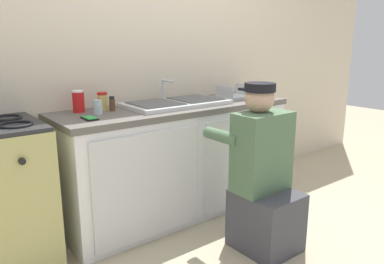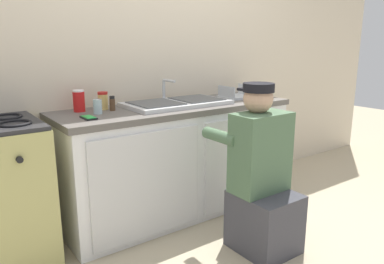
{
  "view_description": "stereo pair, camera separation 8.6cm",
  "coord_description": "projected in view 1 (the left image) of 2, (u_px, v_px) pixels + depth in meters",
  "views": [
    {
      "loc": [
        -1.66,
        -2.04,
        1.36
      ],
      "look_at": [
        0.0,
        0.1,
        0.7
      ],
      "focal_mm": 35.0,
      "sensor_mm": 36.0,
      "label": 1
    },
    {
      "loc": [
        -1.59,
        -2.09,
        1.36
      ],
      "look_at": [
        0.0,
        0.1,
        0.7
      ],
      "focal_mm": 35.0,
      "sensor_mm": 36.0,
      "label": 2
    }
  ],
  "objects": [
    {
      "name": "sink_double_basin",
      "position": [
        176.0,
        103.0,
        2.89
      ],
      "size": [
        0.8,
        0.44,
        0.19
      ],
      "color": "silver",
      "rests_on": "countertop"
    },
    {
      "name": "cell_phone",
      "position": [
        90.0,
        118.0,
        2.37
      ],
      "size": [
        0.07,
        0.14,
        0.01
      ],
      "color": "black",
      "rests_on": "countertop"
    },
    {
      "name": "counter_cabinet",
      "position": [
        177.0,
        162.0,
        3.0
      ],
      "size": [
        1.86,
        0.62,
        0.83
      ],
      "color": "white",
      "rests_on": "ground_plane"
    },
    {
      "name": "dish_rack_tray",
      "position": [
        234.0,
        95.0,
        3.27
      ],
      "size": [
        0.28,
        0.22,
        0.11
      ],
      "color": "#B2B7BC",
      "rests_on": "countertop"
    },
    {
      "name": "spice_bottle_pepper",
      "position": [
        112.0,
        104.0,
        2.64
      ],
      "size": [
        0.04,
        0.04,
        0.1
      ],
      "color": "#513823",
      "rests_on": "countertop"
    },
    {
      "name": "soda_cup_red",
      "position": [
        78.0,
        101.0,
        2.59
      ],
      "size": [
        0.08,
        0.08,
        0.15
      ],
      "color": "red",
      "rests_on": "countertop"
    },
    {
      "name": "countertop",
      "position": [
        176.0,
        108.0,
        2.9
      ],
      "size": [
        1.9,
        0.62,
        0.04
      ],
      "primitive_type": "cube",
      "color": "#5B5651",
      "rests_on": "counter_cabinet"
    },
    {
      "name": "condiment_jar",
      "position": [
        102.0,
        101.0,
        2.68
      ],
      "size": [
        0.07,
        0.07,
        0.13
      ],
      "color": "#DBB760",
      "rests_on": "countertop"
    },
    {
      "name": "back_wall",
      "position": [
        151.0,
        55.0,
        3.08
      ],
      "size": [
        6.0,
        0.1,
        2.5
      ],
      "primitive_type": "cube",
      "color": "beige",
      "rests_on": "ground_plane"
    },
    {
      "name": "plumber_person",
      "position": [
        263.0,
        182.0,
        2.46
      ],
      "size": [
        0.42,
        0.61,
        1.1
      ],
      "color": "#3F3F47",
      "rests_on": "ground_plane"
    },
    {
      "name": "water_glass",
      "position": [
        98.0,
        107.0,
        2.52
      ],
      "size": [
        0.06,
        0.06,
        0.1
      ],
      "color": "#ADC6CC",
      "rests_on": "countertop"
    },
    {
      "name": "ground_plane",
      "position": [
        200.0,
        223.0,
        2.87
      ],
      "size": [
        12.0,
        12.0,
        0.0
      ],
      "primitive_type": "plane",
      "color": "tan"
    }
  ]
}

